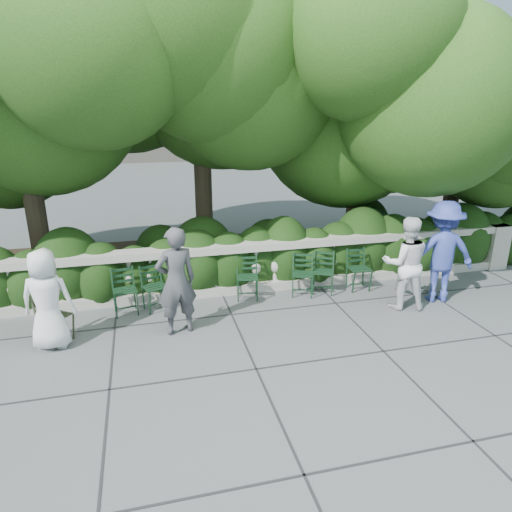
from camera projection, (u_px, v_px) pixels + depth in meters
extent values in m
plane|color=#4A4D51|center=(271.00, 332.00, 7.50)|extent=(90.00, 90.00, 0.00)
cube|color=#9E998E|center=(246.00, 287.00, 9.13)|extent=(12.00, 0.32, 0.18)
cube|color=#9E998E|center=(246.00, 247.00, 8.86)|extent=(12.00, 0.36, 0.14)
cube|color=#9E998E|center=(494.00, 246.00, 10.33)|extent=(0.44, 0.44, 1.00)
cylinder|color=#3F3023|center=(36.00, 216.00, 9.25)|extent=(0.40, 0.40, 2.80)
ellipsoid|color=#18360E|center=(12.00, 97.00, 8.12)|extent=(5.28, 5.28, 3.96)
cylinder|color=#3F3023|center=(203.00, 189.00, 10.51)|extent=(0.40, 0.40, 3.40)
ellipsoid|color=#18360E|center=(202.00, 58.00, 9.16)|extent=(6.24, 6.24, 4.68)
cylinder|color=#3F3023|center=(356.00, 196.00, 10.74)|extent=(0.40, 0.40, 3.00)
ellipsoid|color=#18360E|center=(373.00, 86.00, 9.54)|extent=(5.52, 5.52, 4.14)
cylinder|color=#3F3023|center=(452.00, 194.00, 11.96)|extent=(0.40, 0.40, 2.60)
ellipsoid|color=#18360E|center=(474.00, 110.00, 10.92)|extent=(4.80, 4.80, 3.60)
imported|color=white|center=(47.00, 299.00, 6.83)|extent=(0.85, 0.63, 1.58)
imported|color=#434248|center=(176.00, 281.00, 7.24)|extent=(0.73, 0.56, 1.79)
imported|color=silver|center=(405.00, 263.00, 8.17)|extent=(0.97, 0.85, 1.71)
imported|color=#324198|center=(441.00, 252.00, 8.45)|extent=(1.37, 0.97, 1.92)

